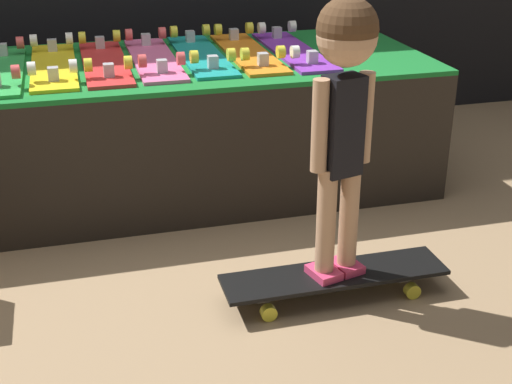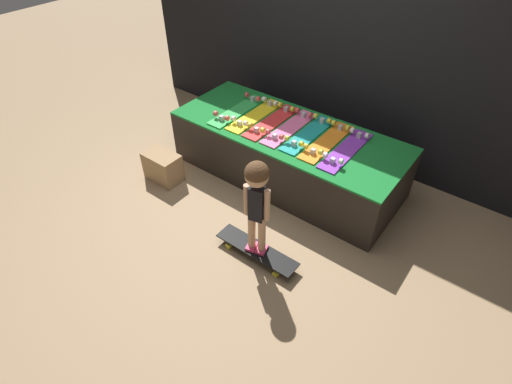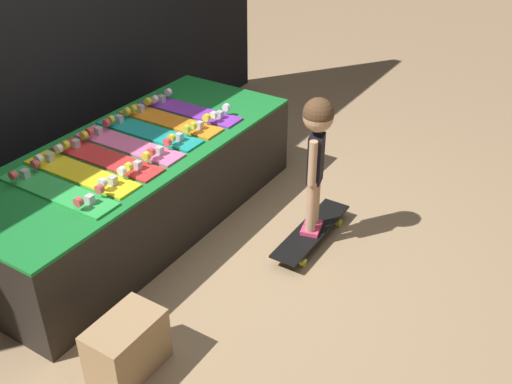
% 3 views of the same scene
% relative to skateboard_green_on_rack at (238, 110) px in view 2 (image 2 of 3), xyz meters
% --- Properties ---
extents(ground_plane, '(16.00, 16.00, 0.00)m').
position_rel_skateboard_green_on_rack_xyz_m(ground_plane, '(0.62, -0.64, -0.59)').
color(ground_plane, '#9E7F5B').
extents(back_wall, '(5.05, 0.10, 2.37)m').
position_rel_skateboard_green_on_rack_xyz_m(back_wall, '(0.62, 0.84, 0.59)').
color(back_wall, black).
rests_on(back_wall, ground_plane).
extents(display_rack, '(2.36, 0.94, 0.58)m').
position_rel_skateboard_green_on_rack_xyz_m(display_rack, '(0.62, 0.03, -0.31)').
color(display_rack, black).
rests_on(display_rack, ground_plane).
extents(skateboard_green_on_rack, '(0.18, 0.78, 0.09)m').
position_rel_skateboard_green_on_rack_xyz_m(skateboard_green_on_rack, '(0.00, 0.00, 0.00)').
color(skateboard_green_on_rack, green).
rests_on(skateboard_green_on_rack, display_rack).
extents(skateboard_yellow_on_rack, '(0.18, 0.78, 0.09)m').
position_rel_skateboard_green_on_rack_xyz_m(skateboard_yellow_on_rack, '(0.21, 0.03, 0.00)').
color(skateboard_yellow_on_rack, yellow).
rests_on(skateboard_yellow_on_rack, display_rack).
extents(skateboard_red_on_rack, '(0.18, 0.78, 0.09)m').
position_rel_skateboard_green_on_rack_xyz_m(skateboard_red_on_rack, '(0.42, 0.03, 0.00)').
color(skateboard_red_on_rack, red).
rests_on(skateboard_red_on_rack, display_rack).
extents(skateboard_pink_on_rack, '(0.18, 0.78, 0.09)m').
position_rel_skateboard_green_on_rack_xyz_m(skateboard_pink_on_rack, '(0.62, 0.05, 0.00)').
color(skateboard_pink_on_rack, pink).
rests_on(skateboard_pink_on_rack, display_rack).
extents(skateboard_teal_on_rack, '(0.18, 0.78, 0.09)m').
position_rel_skateboard_green_on_rack_xyz_m(skateboard_teal_on_rack, '(0.83, 0.06, 0.00)').
color(skateboard_teal_on_rack, teal).
rests_on(skateboard_teal_on_rack, display_rack).
extents(skateboard_orange_on_rack, '(0.18, 0.78, 0.09)m').
position_rel_skateboard_green_on_rack_xyz_m(skateboard_orange_on_rack, '(1.04, 0.05, 0.00)').
color(skateboard_orange_on_rack, orange).
rests_on(skateboard_orange_on_rack, display_rack).
extents(skateboard_purple_on_rack, '(0.18, 0.78, 0.09)m').
position_rel_skateboard_green_on_rack_xyz_m(skateboard_purple_on_rack, '(1.25, 0.04, 0.00)').
color(skateboard_purple_on_rack, purple).
rests_on(skateboard_purple_on_rack, display_rack).
extents(skateboard_on_floor, '(0.76, 0.18, 0.09)m').
position_rel_skateboard_green_on_rack_xyz_m(skateboard_on_floor, '(1.05, -1.06, -0.52)').
color(skateboard_on_floor, black).
rests_on(skateboard_on_floor, ground_plane).
extents(child, '(0.21, 0.18, 0.91)m').
position_rel_skateboard_green_on_rack_xyz_m(child, '(1.05, -1.06, 0.13)').
color(child, '#E03D6B').
rests_on(child, skateboard_on_floor).
extents(storage_box, '(0.38, 0.24, 0.31)m').
position_rel_skateboard_green_on_rack_xyz_m(storage_box, '(-0.38, -0.80, -0.44)').
color(storage_box, '#A37F56').
rests_on(storage_box, ground_plane).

